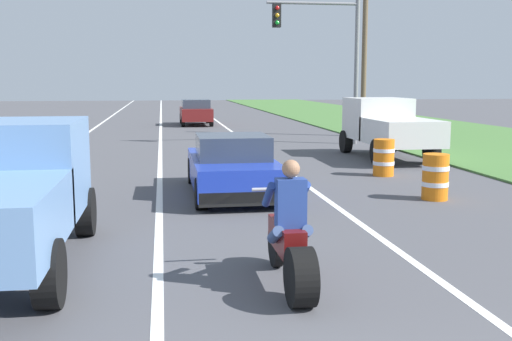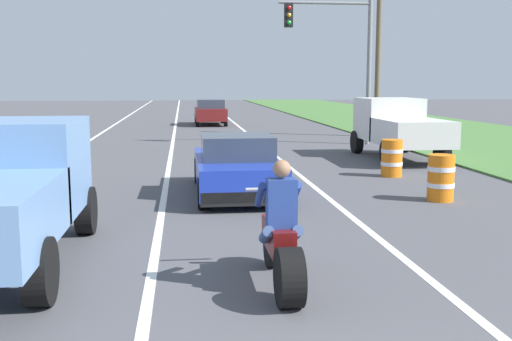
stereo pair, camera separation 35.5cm
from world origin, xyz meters
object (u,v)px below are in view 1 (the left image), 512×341
(pickup_truck_left_lane_light_blue, at_px, (1,189))
(traffic_light_mast_near, at_px, (330,46))
(sports_car_blue, at_px, (232,167))
(distant_car_far_ahead, at_px, (196,112))
(pickup_truck_right_shoulder_white, at_px, (387,125))
(construction_barrel_mid, at_px, (384,157))
(construction_barrel_nearest, at_px, (435,177))
(motorcycle_with_rider, at_px, (290,243))

(pickup_truck_left_lane_light_blue, relative_size, traffic_light_mast_near, 0.80)
(sports_car_blue, height_order, traffic_light_mast_near, traffic_light_mast_near)
(sports_car_blue, distance_m, distant_car_far_ahead, 22.38)
(pickup_truck_right_shoulder_white, relative_size, construction_barrel_mid, 4.80)
(sports_car_blue, distance_m, construction_barrel_mid, 4.89)
(pickup_truck_left_lane_light_blue, distance_m, traffic_light_mast_near, 18.10)
(construction_barrel_nearest, bearing_deg, motorcycle_with_rider, -129.79)
(motorcycle_with_rider, bearing_deg, construction_barrel_mid, 62.79)
(traffic_light_mast_near, bearing_deg, distant_car_far_ahead, 111.79)
(sports_car_blue, bearing_deg, traffic_light_mast_near, 63.77)
(motorcycle_with_rider, distance_m, construction_barrel_nearest, 6.74)
(motorcycle_with_rider, relative_size, traffic_light_mast_near, 0.37)
(sports_car_blue, distance_m, construction_barrel_nearest, 4.48)
(construction_barrel_nearest, xyz_separation_m, distant_car_far_ahead, (-3.88, 23.64, 0.27))
(traffic_light_mast_near, xyz_separation_m, construction_barrel_mid, (-0.77, -8.35, -3.44))
(pickup_truck_right_shoulder_white, distance_m, construction_barrel_nearest, 7.30)
(construction_barrel_nearest, height_order, construction_barrel_mid, same)
(traffic_light_mast_near, relative_size, construction_barrel_nearest, 6.00)
(pickup_truck_left_lane_light_blue, distance_m, pickup_truck_right_shoulder_white, 14.49)
(construction_barrel_nearest, relative_size, construction_barrel_mid, 1.00)
(motorcycle_with_rider, relative_size, pickup_truck_right_shoulder_white, 0.46)
(pickup_truck_right_shoulder_white, height_order, construction_barrel_nearest, pickup_truck_right_shoulder_white)
(motorcycle_with_rider, distance_m, distant_car_far_ahead, 28.82)
(construction_barrel_mid, xyz_separation_m, distant_car_far_ahead, (-3.98, 20.23, 0.27))
(motorcycle_with_rider, xyz_separation_m, pickup_truck_left_lane_light_blue, (-3.69, 1.41, 0.51))
(construction_barrel_mid, relative_size, distant_car_far_ahead, 0.25)
(construction_barrel_mid, bearing_deg, traffic_light_mast_near, 84.73)
(construction_barrel_mid, bearing_deg, pickup_truck_left_lane_light_blue, -138.51)
(sports_car_blue, xyz_separation_m, construction_barrel_mid, (4.40, 2.14, -0.13))
(motorcycle_with_rider, bearing_deg, traffic_light_mast_near, 72.98)
(construction_barrel_nearest, xyz_separation_m, construction_barrel_mid, (0.10, 3.40, 0.00))
(pickup_truck_right_shoulder_white, bearing_deg, sports_car_blue, -135.18)
(pickup_truck_left_lane_light_blue, height_order, construction_barrel_mid, pickup_truck_left_lane_light_blue)
(pickup_truck_left_lane_light_blue, xyz_separation_m, pickup_truck_right_shoulder_white, (9.58, 10.87, 0.00))
(motorcycle_with_rider, bearing_deg, pickup_truck_left_lane_light_blue, 159.13)
(pickup_truck_left_lane_light_blue, relative_size, pickup_truck_right_shoulder_white, 1.00)
(sports_car_blue, bearing_deg, construction_barrel_nearest, -16.44)
(motorcycle_with_rider, height_order, distant_car_far_ahead, motorcycle_with_rider)
(pickup_truck_left_lane_light_blue, relative_size, construction_barrel_mid, 4.80)
(traffic_light_mast_near, height_order, construction_barrel_mid, traffic_light_mast_near)
(construction_barrel_nearest, bearing_deg, pickup_truck_left_lane_light_blue, -154.80)
(pickup_truck_right_shoulder_white, distance_m, construction_barrel_mid, 4.02)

